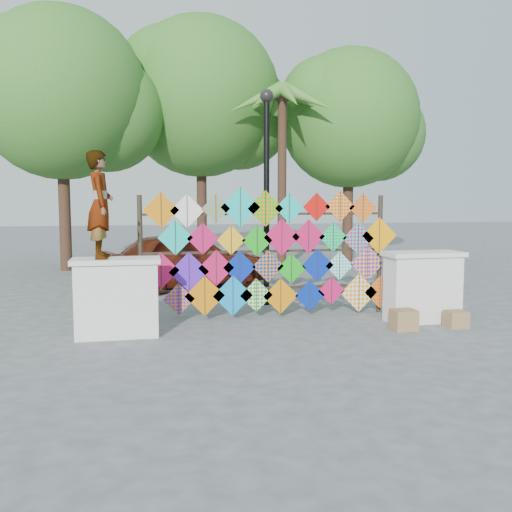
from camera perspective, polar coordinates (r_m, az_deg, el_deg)
name	(u,v)px	position (r m, az deg, el deg)	size (l,w,h in m)	color
ground	(275,326)	(10.11, 1.96, -7.01)	(80.00, 80.00, 0.00)	gray
parapet_left	(117,297)	(9.51, -13.76, -4.00)	(1.40, 0.65, 1.28)	silver
parapet_right	(423,286)	(10.78, 16.32, -2.92)	(1.40, 0.65, 1.28)	silver
kite_rack	(271,254)	(10.63, 1.46, 0.19)	(4.94, 0.24, 2.45)	black
tree_west	(64,95)	(18.97, -18.61, 15.00)	(5.85, 5.20, 8.01)	#462D1E
tree_mid	(204,99)	(21.05, -5.25, 15.41)	(6.30, 5.60, 8.61)	#462D1E
tree_east	(351,120)	(20.70, 9.52, 13.31)	(5.40, 4.80, 7.42)	#462D1E
palm_tree	(282,111)	(18.36, 2.65, 14.26)	(3.62, 3.62, 5.83)	#462D1E
vendor_woman	(100,205)	(9.38, -15.32, 4.95)	(0.62, 0.41, 1.71)	#99999E
sedan	(186,260)	(14.36, -7.02, -0.37)	(1.68, 4.18, 1.43)	#581D0F
lamppost	(267,176)	(11.89, 1.06, 7.96)	(0.28, 0.28, 4.46)	black
cardboard_box_near	(404,320)	(10.09, 14.56, -6.20)	(0.40, 0.35, 0.35)	olive
cardboard_box_far	(456,319)	(10.56, 19.37, -5.98)	(0.35, 0.32, 0.29)	olive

